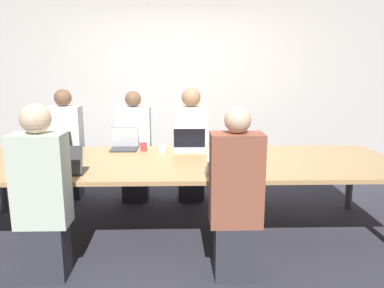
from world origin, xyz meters
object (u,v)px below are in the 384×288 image
(person_far_center, at_px, (191,146))
(laptop_far_left, at_px, (56,146))
(bottle_far_center, at_px, (216,145))
(laptop_far_midleft, at_px, (125,143))
(person_near_midright, at_px, (236,198))
(person_far_midleft, at_px, (135,149))
(cup_far_midleft, at_px, (144,147))
(cup_far_center, at_px, (162,148))
(person_far_left, at_px, (66,146))
(laptop_far_center, at_px, (190,144))
(stapler, at_px, (222,163))
(laptop_near_left, at_px, (64,166))
(laptop_near_midright, at_px, (227,166))
(cup_far_left, at_px, (31,147))
(person_near_left, at_px, (42,196))

(person_far_center, relative_size, laptop_far_left, 4.18)
(bottle_far_center, distance_m, laptop_far_midleft, 1.05)
(bottle_far_center, distance_m, person_near_midright, 1.25)
(laptop_far_left, bearing_deg, bottle_far_center, -4.94)
(bottle_far_center, bearing_deg, person_far_midleft, 149.67)
(laptop_far_midleft, height_order, cup_far_midleft, laptop_far_midleft)
(cup_far_midleft, bearing_deg, person_near_midright, -58.58)
(cup_far_center, xyz_separation_m, person_far_left, (-1.23, 0.56, -0.09))
(cup_far_center, bearing_deg, person_near_midright, -64.46)
(bottle_far_center, bearing_deg, person_far_left, 160.29)
(cup_far_center, relative_size, laptop_far_midleft, 0.31)
(laptop_far_center, distance_m, stapler, 0.74)
(laptop_near_left, xyz_separation_m, cup_far_center, (0.82, 0.83, -0.04))
(laptop_far_center, relative_size, laptop_far_left, 1.08)
(cup_far_center, height_order, cup_far_midleft, cup_far_midleft)
(cup_far_center, distance_m, bottle_far_center, 0.59)
(person_far_left, bearing_deg, cup_far_midleft, -26.43)
(laptop_near_midright, bearing_deg, laptop_near_left, -0.33)
(stapler, bearing_deg, laptop_far_center, 139.50)
(laptop_near_left, height_order, person_far_left, person_far_left)
(cup_far_left, bearing_deg, stapler, -17.52)
(person_far_left, xyz_separation_m, person_near_midright, (1.87, -1.89, -0.01))
(bottle_far_center, bearing_deg, laptop_near_midright, -87.08)
(laptop_far_midleft, xyz_separation_m, person_far_left, (-0.80, 0.42, -0.13))
(person_far_midleft, height_order, person_near_midright, person_near_midright)
(person_near_left, xyz_separation_m, person_near_midright, (1.49, -0.03, -0.02))
(laptop_near_left, relative_size, person_far_left, 0.25)
(person_near_left, relative_size, laptop_far_left, 4.17)
(person_far_midleft, relative_size, cup_far_left, 13.01)
(laptop_far_left, bearing_deg, person_far_midleft, 26.15)
(laptop_far_left, bearing_deg, person_far_center, 14.71)
(person_far_center, height_order, cup_far_midleft, person_far_center)
(laptop_near_left, relative_size, cup_far_midleft, 3.66)
(cup_far_midleft, height_order, laptop_far_left, laptop_far_left)
(laptop_near_left, relative_size, laptop_near_midright, 0.95)
(person_near_midright, bearing_deg, laptop_far_left, -37.37)
(laptop_near_left, xyz_separation_m, person_near_midright, (1.45, -0.50, -0.13))
(laptop_near_midright, bearing_deg, cup_far_center, -53.31)
(cup_far_center, relative_size, stapler, 0.61)
(bottle_far_center, height_order, person_far_left, person_far_left)
(person_near_left, xyz_separation_m, cup_far_midleft, (0.65, 1.35, 0.09))
(laptop_far_left, xyz_separation_m, person_near_midright, (1.82, -1.39, -0.12))
(laptop_near_left, height_order, laptop_far_left, laptop_near_left)
(person_far_center, xyz_separation_m, stapler, (0.27, -1.06, 0.06))
(bottle_far_center, height_order, cup_far_left, bottle_far_center)
(laptop_far_center, relative_size, cup_far_center, 3.89)
(laptop_near_left, xyz_separation_m, person_near_left, (-0.03, -0.47, -0.12))
(laptop_near_left, xyz_separation_m, cup_far_midleft, (0.61, 0.89, -0.03))
(laptop_far_center, relative_size, person_far_center, 0.26)
(laptop_far_midleft, bearing_deg, cup_far_left, -175.29)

